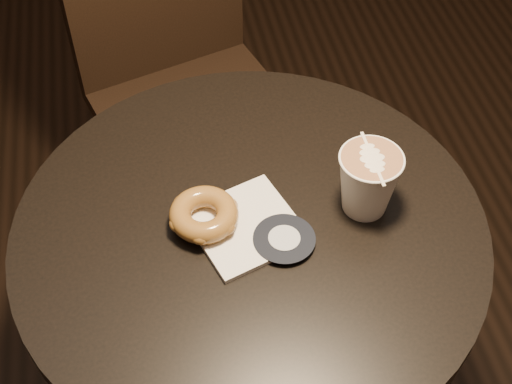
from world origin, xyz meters
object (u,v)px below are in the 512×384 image
Objects in this scene: doughnut at (204,214)px; latte_cup at (368,183)px; pastry_bag at (246,226)px; chair at (176,53)px; cafe_table at (251,298)px.

latte_cup is at bearing -2.30° from doughnut.
latte_cup reaches higher than pastry_bag.
chair is at bearing 108.79° from latte_cup.
chair is 9.95× the size of latte_cup.
cafe_table is 0.65m from chair.
latte_cup reaches higher than cafe_table.
latte_cup is at bearing -88.15° from chair.
cafe_table is 0.73× the size of chair.
pastry_bag is (0.04, -0.65, 0.18)m from chair.
latte_cup reaches higher than doughnut.
doughnut is at bearing 145.13° from pastry_bag.
pastry_bag is 1.44× the size of doughnut.
doughnut is (-0.06, 0.02, 0.02)m from pastry_bag.
chair reaches higher than latte_cup.
pastry_bag is at bearing -103.58° from chair.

